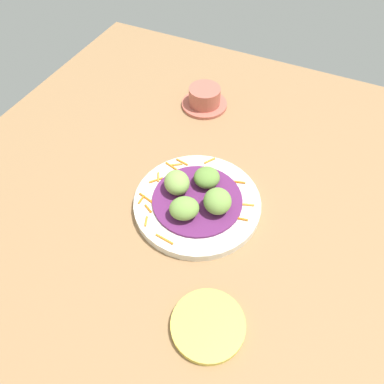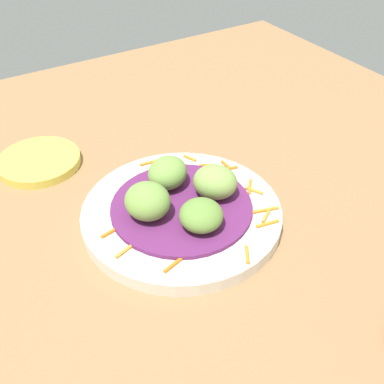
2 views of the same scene
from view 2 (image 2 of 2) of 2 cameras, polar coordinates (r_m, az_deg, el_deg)
The scene contains 9 objects.
table_surface at distance 59.40cm, azimuth -0.22°, elevation -5.10°, with size 110.00×110.00×2.00cm, color #936D47.
main_plate at distance 59.48cm, azimuth -1.14°, elevation -2.59°, with size 24.85×24.85×1.75cm, color silver.
cabbage_bed at distance 58.73cm, azimuth -1.15°, elevation -1.75°, with size 17.55×17.55×0.54cm, color #60235B.
carrot_garnish at distance 59.76cm, azimuth 2.42°, elevation -1.03°, with size 21.62×22.99×0.40cm.
guac_scoop_left at distance 58.83cm, azimuth 2.79°, elevation 1.22°, with size 4.91×5.55×4.14cm, color #84A851.
guac_scoop_center at distance 60.60cm, azimuth -2.95°, elevation 2.32°, with size 4.84×5.57×3.89cm, color #759E47.
guac_scoop_right at distance 55.89cm, azimuth -5.36°, elevation -1.09°, with size 5.23×5.53×4.39cm, color #759E47.
guac_scoop_back at distance 54.39cm, azimuth 0.80°, elevation -2.93°, with size 5.16×5.12×3.37cm, color olive.
side_plate_small at distance 72.38cm, azimuth -17.87°, elevation 3.51°, with size 11.82×11.82×1.25cm, color #E0CC4C.
Camera 2 is at (22.45, 36.68, 41.97)cm, focal length 44.45 mm.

